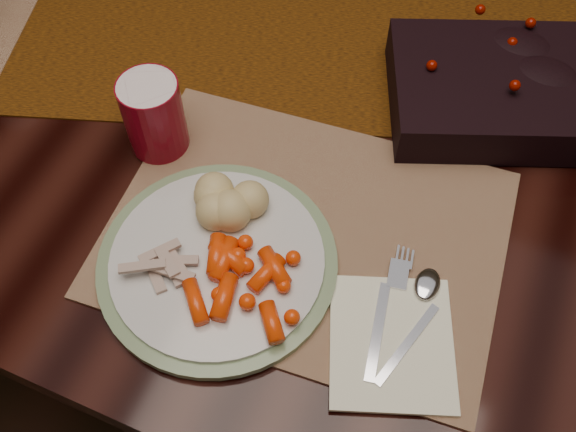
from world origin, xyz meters
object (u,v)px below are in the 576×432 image
at_px(dining_table, 328,235).
at_px(turkey_shreds, 161,265).
at_px(baby_carrots, 244,289).
at_px(mashed_potatoes, 229,200).
at_px(dinner_plate, 217,261).
at_px(placemat_main, 306,233).
at_px(napkin, 391,342).
at_px(centerpiece, 546,86).
at_px(red_cup, 154,116).

bearing_deg(dining_table, turkey_shreds, -104.44).
height_order(baby_carrots, turkey_shreds, baby_carrots).
height_order(mashed_potatoes, turkey_shreds, mashed_potatoes).
xyz_separation_m(dining_table, dinner_plate, (-0.04, -0.31, 0.39)).
relative_size(placemat_main, dinner_plate, 1.67).
height_order(dining_table, dinner_plate, dinner_plate).
height_order(dining_table, turkey_shreds, turkey_shreds).
xyz_separation_m(placemat_main, napkin, (0.13, -0.09, 0.00)).
xyz_separation_m(dinner_plate, mashed_potatoes, (-0.01, 0.06, 0.03)).
relative_size(centerpiece, dinner_plate, 1.45).
distance_m(dining_table, baby_carrots, 0.52).
xyz_separation_m(turkey_shreds, red_cup, (-0.10, 0.17, 0.03)).
distance_m(mashed_potatoes, napkin, 0.24).
bearing_deg(centerpiece, red_cup, -150.08).
height_order(dining_table, red_cup, red_cup).
bearing_deg(napkin, baby_carrots, 165.01).
height_order(placemat_main, baby_carrots, baby_carrots).
xyz_separation_m(centerpiece, baby_carrots, (-0.24, -0.41, -0.01)).
distance_m(mashed_potatoes, turkey_shreds, 0.11).
distance_m(centerpiece, dinner_plate, 0.48).
relative_size(placemat_main, red_cup, 4.45).
relative_size(centerpiece, placemat_main, 0.87).
bearing_deg(mashed_potatoes, dining_table, 78.35).
height_order(dining_table, baby_carrots, baby_carrots).
height_order(turkey_shreds, napkin, turkey_shreds).
height_order(centerpiece, dinner_plate, centerpiece).
relative_size(mashed_potatoes, red_cup, 0.83).
relative_size(baby_carrots, turkey_shreds, 1.93).
xyz_separation_m(turkey_shreds, napkin, (0.26, 0.02, -0.02)).
bearing_deg(red_cup, dinner_plate, -41.93).
distance_m(dining_table, napkin, 0.53).
distance_m(centerpiece, placemat_main, 0.37).
distance_m(dining_table, red_cup, 0.50).
bearing_deg(red_cup, baby_carrots, -39.49).
bearing_deg(baby_carrots, mashed_potatoes, 123.41).
distance_m(placemat_main, red_cup, 0.23).
bearing_deg(turkey_shreds, red_cup, 120.05).
bearing_deg(napkin, dinner_plate, 156.21).
bearing_deg(dinner_plate, baby_carrots, -30.68).
relative_size(baby_carrots, mashed_potatoes, 1.45).
xyz_separation_m(placemat_main, turkey_shreds, (-0.13, -0.11, 0.02)).
height_order(dining_table, napkin, napkin).
xyz_separation_m(dining_table, baby_carrots, (0.01, -0.33, 0.41)).
xyz_separation_m(dining_table, placemat_main, (0.04, -0.23, 0.38)).
bearing_deg(centerpiece, placemat_main, -124.86).
bearing_deg(dining_table, napkin, -61.73).
bearing_deg(placemat_main, mashed_potatoes, -173.48).
distance_m(placemat_main, turkey_shreds, 0.17).
bearing_deg(napkin, placemat_main, 125.19).
height_order(dinner_plate, red_cup, red_cup).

